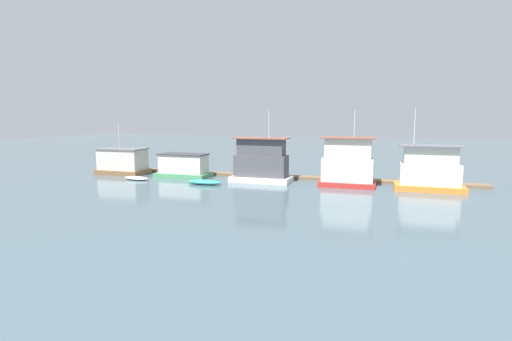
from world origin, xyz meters
TOP-DOWN VIEW (x-y plane):
  - ground_plane at (0.00, 0.00)m, footprint 200.00×200.00m
  - dock_walkway at (0.00, 3.36)m, footprint 51.00×1.83m
  - houseboat_brown at (-18.97, -0.09)m, footprint 6.43×3.85m
  - houseboat_green at (-10.01, 0.03)m, footprint 6.77×3.51m
  - houseboat_white at (0.43, -0.31)m, footprint 7.11×3.57m
  - houseboat_red at (10.44, -0.42)m, footprint 6.07×3.26m
  - houseboat_orange at (18.83, -0.24)m, footprint 6.92×3.42m
  - dinghy_white at (-14.52, -3.65)m, footprint 3.68×1.95m
  - dinghy_teal at (-5.12, -4.19)m, footprint 4.08×1.46m
  - mooring_post_centre at (-16.63, 2.20)m, footprint 0.21×0.21m
  - mooring_post_near_left at (-17.07, 2.20)m, footprint 0.21×0.21m
  - mooring_post_near_right at (19.31, 2.20)m, footprint 0.23×0.23m

SIDE VIEW (x-z plane):
  - ground_plane at x=0.00m, z-range 0.00..0.00m
  - dock_walkway at x=0.00m, z-range 0.00..0.30m
  - dinghy_white at x=-14.52m, z-range 0.00..0.39m
  - dinghy_teal at x=-5.12m, z-range 0.00..0.55m
  - mooring_post_centre at x=-16.63m, z-range 0.00..1.46m
  - mooring_post_near_right at x=19.31m, z-range 0.00..1.74m
  - mooring_post_near_left at x=-17.07m, z-range 0.00..1.84m
  - houseboat_green at x=-10.01m, z-range -0.11..2.88m
  - houseboat_brown at x=-18.97m, z-range -1.69..5.03m
  - houseboat_orange at x=18.83m, z-range -2.28..6.28m
  - houseboat_white at x=0.43m, z-range -1.92..6.44m
  - houseboat_red at x=10.44m, z-range -1.73..6.64m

